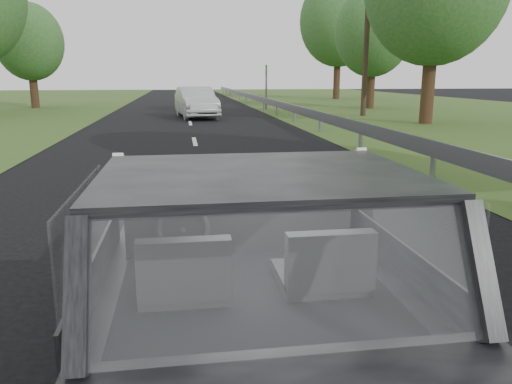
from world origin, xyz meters
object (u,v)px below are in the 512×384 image
object	(u,v)px
subject_car	(249,272)
utility_pole	(367,31)
other_car	(196,102)
cat	(253,194)
highway_sign	(266,87)

from	to	relation	value
subject_car	utility_pole	bearing A→B (deg)	67.76
subject_car	other_car	bearing A→B (deg)	89.02
cat	other_car	size ratio (longest dim) A/B	0.12
cat	utility_pole	distance (m)	21.91
utility_pole	other_car	bearing A→B (deg)	178.43
subject_car	highway_sign	distance (m)	26.75
subject_car	cat	size ratio (longest dim) A/B	7.63
subject_car	utility_pole	size ratio (longest dim) A/B	0.50
utility_pole	cat	bearing A→B (deg)	-112.58
utility_pole	highway_sign	bearing A→B (deg)	124.17
subject_car	other_car	world-z (taller)	subject_car
other_car	utility_pole	xyz separation A→B (m)	(8.10, -0.22, 3.28)
highway_sign	other_car	bearing A→B (deg)	-116.38
cat	highway_sign	bearing A→B (deg)	91.21
other_car	subject_car	bearing A→B (deg)	-98.32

